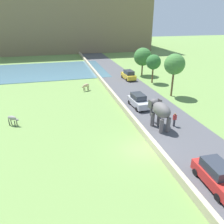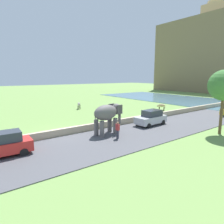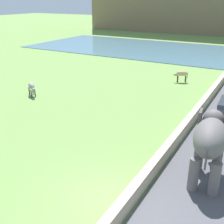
# 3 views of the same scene
# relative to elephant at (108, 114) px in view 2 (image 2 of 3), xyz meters

# --- Properties ---
(ground_plane) EXTENTS (220.00, 220.00, 0.00)m
(ground_plane) POSITION_rel_elephant_xyz_m (-3.40, -3.50, -2.04)
(ground_plane) COLOR #6B8E47
(road_surface) EXTENTS (7.00, 120.00, 0.06)m
(road_surface) POSITION_rel_elephant_xyz_m (1.60, 16.50, -2.01)
(road_surface) COLOR #4C4C51
(road_surface) RESTS_ON ground
(barrier_wall) EXTENTS (0.40, 110.00, 0.73)m
(barrier_wall) POSITION_rel_elephant_xyz_m (-2.20, 14.50, -1.67)
(barrier_wall) COLOR tan
(barrier_wall) RESTS_ON ground
(lake) EXTENTS (36.00, 18.00, 0.08)m
(lake) POSITION_rel_elephant_xyz_m (-17.40, 31.22, -2.00)
(lake) COLOR slate
(lake) RESTS_ON ground
(elephant) EXTENTS (1.72, 3.54, 2.99)m
(elephant) POSITION_rel_elephant_xyz_m (0.00, 0.00, 0.00)
(elephant) COLOR #605B5B
(elephant) RESTS_ON ground
(person_beside_elephant) EXTENTS (0.36, 0.22, 1.63)m
(person_beside_elephant) POSITION_rel_elephant_xyz_m (1.78, -0.14, -1.16)
(person_beside_elephant) COLOR #33333D
(person_beside_elephant) RESTS_ON ground
(car_silver) EXTENTS (1.94, 4.08, 1.80)m
(car_silver) POSITION_rel_elephant_xyz_m (0.02, 6.21, -1.14)
(car_silver) COLOR #B7B7BC
(car_silver) RESTS_ON ground
(car_red) EXTENTS (1.91, 4.06, 1.80)m
(car_red) POSITION_rel_elephant_xyz_m (0.03, -9.19, -1.14)
(car_red) COLOR red
(car_red) RESTS_ON ground
(cow_grey) EXTENTS (1.35, 1.03, 1.15)m
(cow_grey) POSITION_rel_elephant_xyz_m (-15.39, 4.69, -1.20)
(cow_grey) COLOR gray
(cow_grey) RESTS_ON ground
(cow_tan) EXTENTS (1.39, 0.91, 1.15)m
(cow_tan) POSITION_rel_elephant_xyz_m (-5.71, 15.00, -1.20)
(cow_tan) COLOR tan
(cow_tan) RESTS_ON ground
(tree_near) EXTENTS (2.99, 2.99, 6.33)m
(tree_near) POSITION_rel_elephant_xyz_m (6.50, 9.18, 2.77)
(tree_near) COLOR brown
(tree_near) RESTS_ON ground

